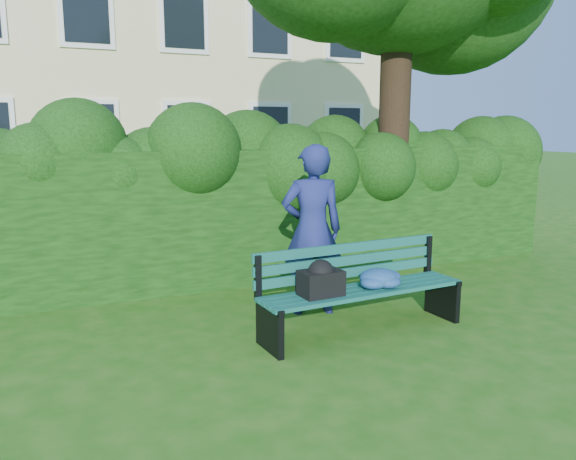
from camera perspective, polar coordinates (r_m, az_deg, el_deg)
name	(u,v)px	position (r m, az deg, el deg)	size (l,w,h in m)	color
ground	(311,327)	(6.03, 2.34, -9.86)	(80.00, 80.00, 0.00)	#1A540F
apartment_building	(114,0)	(19.62, -17.27, 21.41)	(16.00, 8.08, 12.00)	beige
hedge	(241,215)	(7.79, -4.78, 1.57)	(10.00, 1.00, 1.80)	black
park_bench	(357,285)	(5.79, 7.02, -5.53)	(2.26, 0.69, 0.89)	#0E4847
man_reading	(312,230)	(6.28, 2.47, -0.01)	(0.70, 0.46, 1.91)	navy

